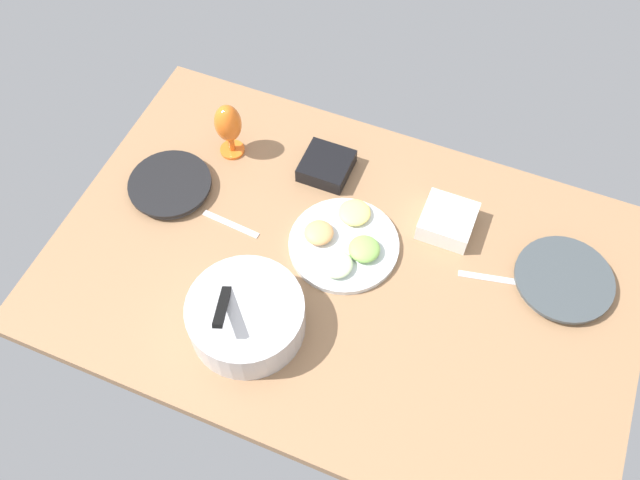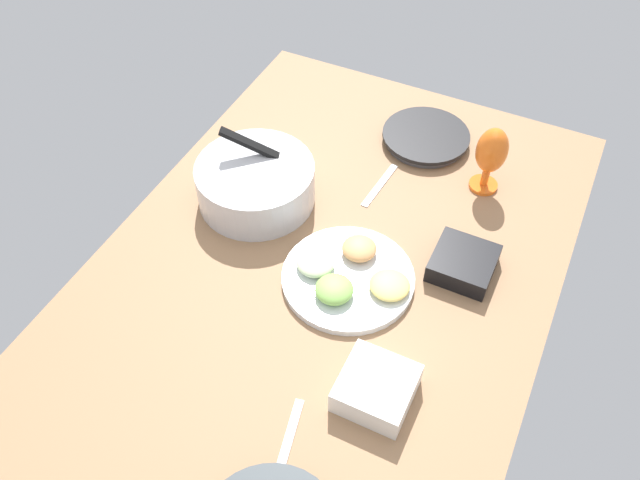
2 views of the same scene
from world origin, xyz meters
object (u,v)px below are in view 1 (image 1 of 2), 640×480
at_px(hurricane_glass_orange, 228,125).
at_px(square_bowl_black, 326,165).
at_px(dinner_plate_left, 563,280).
at_px(square_bowl_white, 448,220).
at_px(dinner_plate_right, 170,185).
at_px(mixing_bowl, 246,316).
at_px(fruit_platter, 344,243).

xyz_separation_m(hurricane_glass_orange, square_bowl_black, (-0.30, -0.04, -0.09)).
distance_m(dinner_plate_left, square_bowl_white, 0.35).
relative_size(dinner_plate_right, square_bowl_black, 1.72).
bearing_deg(dinner_plate_right, mixing_bowl, 141.90).
bearing_deg(square_bowl_white, hurricane_glass_orange, -1.80).
bearing_deg(dinner_plate_left, hurricane_glass_orange, -4.29).
bearing_deg(square_bowl_white, dinner_plate_left, 170.77).
relative_size(square_bowl_black, square_bowl_white, 0.98).
height_order(dinner_plate_right, fruit_platter, fruit_platter).
bearing_deg(hurricane_glass_orange, square_bowl_white, 178.20).
height_order(square_bowl_black, square_bowl_white, square_bowl_white).
xyz_separation_m(fruit_platter, hurricane_glass_orange, (0.44, -0.19, 0.10)).
relative_size(dinner_plate_right, fruit_platter, 0.79).
bearing_deg(dinner_plate_left, fruit_platter, 11.10).
bearing_deg(dinner_plate_left, square_bowl_black, -8.79).
distance_m(mixing_bowl, hurricane_glass_orange, 0.60).
distance_m(fruit_platter, square_bowl_black, 0.27).
distance_m(hurricane_glass_orange, square_bowl_white, 0.69).
bearing_deg(mixing_bowl, square_bowl_black, -89.75).
bearing_deg(dinner_plate_right, square_bowl_black, -149.62).
height_order(fruit_platter, hurricane_glass_orange, hurricane_glass_orange).
distance_m(fruit_platter, hurricane_glass_orange, 0.49).
bearing_deg(square_bowl_black, dinner_plate_right, 30.38).
relative_size(fruit_platter, square_bowl_white, 2.14).
xyz_separation_m(dinner_plate_right, fruit_platter, (-0.55, -0.01, 0.00)).
height_order(dinner_plate_right, hurricane_glass_orange, hurricane_glass_orange).
relative_size(mixing_bowl, square_bowl_black, 2.12).
distance_m(dinner_plate_right, mixing_bowl, 0.51).
xyz_separation_m(dinner_plate_left, mixing_bowl, (0.73, 0.44, 0.04)).
distance_m(square_bowl_black, square_bowl_white, 0.40).
distance_m(dinner_plate_right, square_bowl_black, 0.47).
height_order(mixing_bowl, square_bowl_white, mixing_bowl).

